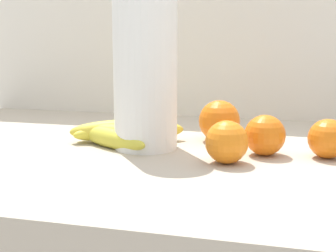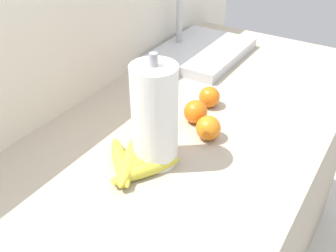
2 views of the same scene
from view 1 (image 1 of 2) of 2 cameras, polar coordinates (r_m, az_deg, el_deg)
wall_back at (r=1.27m, az=13.07°, el=-8.74°), size 1.93×0.06×1.30m
banana_bunch at (r=0.90m, az=-5.56°, el=-0.83°), size 0.21×0.22×0.04m
orange_far_right at (r=0.82m, az=11.41°, el=-1.09°), size 0.07×0.07×0.07m
orange_center at (r=0.76m, az=6.96°, el=-1.91°), size 0.07×0.07×0.07m
orange_back_left at (r=0.83m, az=18.40°, el=-1.43°), size 0.06×0.06×0.06m
orange_front at (r=0.92m, az=6.10°, el=0.61°), size 0.08×0.08×0.08m
paper_towel_roll at (r=0.85m, az=-2.70°, el=6.14°), size 0.11×0.11×0.29m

